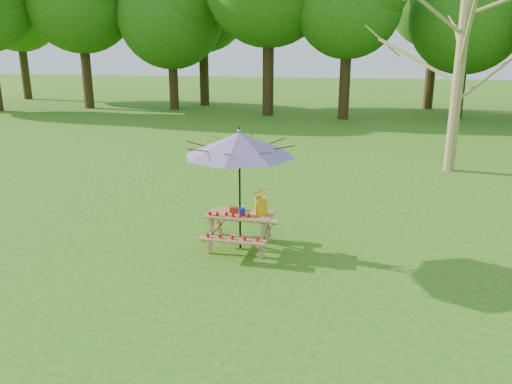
# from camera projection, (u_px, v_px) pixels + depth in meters

# --- Properties ---
(ground) EXTENTS (120.00, 120.00, 0.00)m
(ground) POSITION_uv_depth(u_px,v_px,m) (73.00, 322.00, 6.75)
(ground) COLOR #246C14
(ground) RESTS_ON ground
(picnic_table) EXTENTS (1.20, 1.32, 0.67)m
(picnic_table) POSITION_uv_depth(u_px,v_px,m) (240.00, 231.00, 9.18)
(picnic_table) COLOR #9B6D46
(picnic_table) RESTS_ON ground
(patio_umbrella) EXTENTS (2.01, 2.01, 2.25)m
(patio_umbrella) POSITION_uv_depth(u_px,v_px,m) (239.00, 144.00, 8.73)
(patio_umbrella) COLOR black
(patio_umbrella) RESTS_ON ground
(produce_bins) EXTENTS (0.31, 0.42, 0.13)m
(produce_bins) POSITION_uv_depth(u_px,v_px,m) (239.00, 210.00, 9.11)
(produce_bins) COLOR red
(produce_bins) RESTS_ON picnic_table
(tomatoes_row) EXTENTS (0.77, 0.13, 0.07)m
(tomatoes_row) POSITION_uv_depth(u_px,v_px,m) (229.00, 214.00, 8.94)
(tomatoes_row) COLOR red
(tomatoes_row) RESTS_ON picnic_table
(flower_bucket) EXTENTS (0.37, 0.34, 0.52)m
(flower_bucket) POSITION_uv_depth(u_px,v_px,m) (261.00, 199.00, 8.98)
(flower_bucket) COLOR #FBB10D
(flower_bucket) RESTS_ON picnic_table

